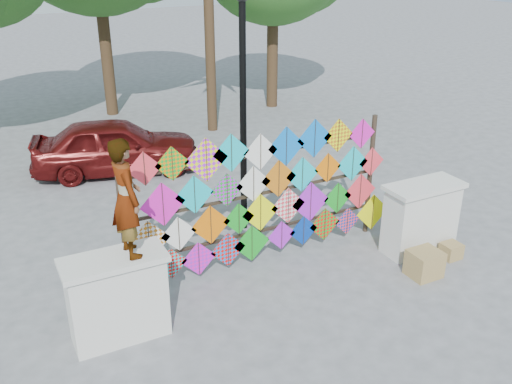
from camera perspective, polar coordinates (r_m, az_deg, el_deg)
ground at (r=9.46m, az=2.55°, el=-8.90°), size 80.00×80.00×0.00m
parapet_left at (r=8.15m, az=-13.68°, el=-10.20°), size 1.40×0.65×1.28m
parapet_right at (r=10.46m, az=16.16°, el=-2.42°), size 1.40×0.65×1.28m
kite_rack at (r=9.47m, az=1.01°, el=-0.41°), size 5.00×0.24×2.42m
vendor_woman at (r=7.50m, az=-12.86°, el=-0.60°), size 0.43×0.62×1.62m
sedan at (r=13.92m, az=-13.84°, el=4.50°), size 4.11×2.43×1.31m
lamppost at (r=10.16m, az=-1.32°, el=10.06°), size 0.28×0.28×4.46m
cardboard_box_near at (r=9.89m, az=16.49°, el=-6.88°), size 0.51×0.45×0.45m
cardboard_box_far at (r=10.60m, az=18.92°, el=-5.58°), size 0.33×0.30×0.27m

